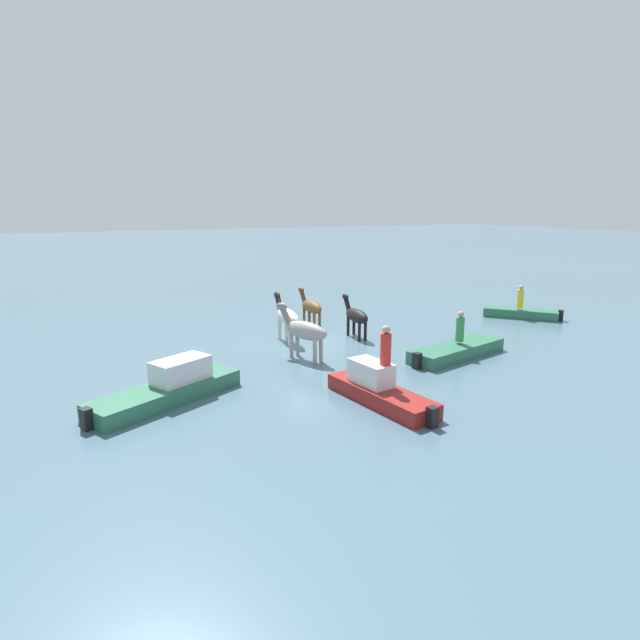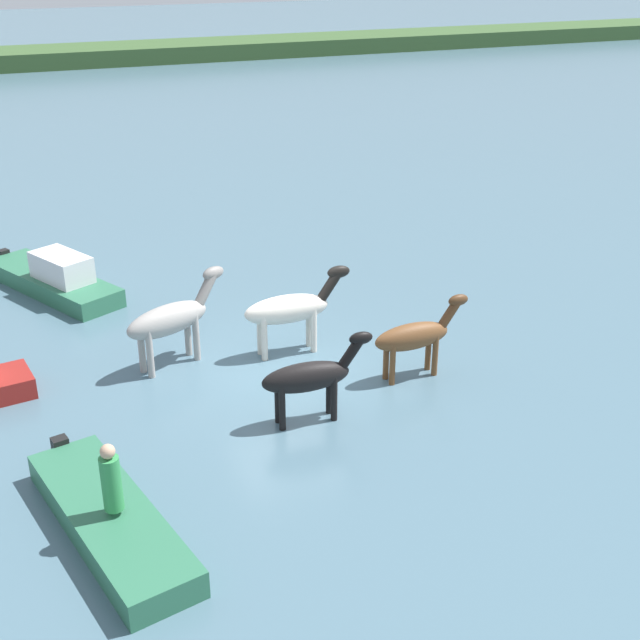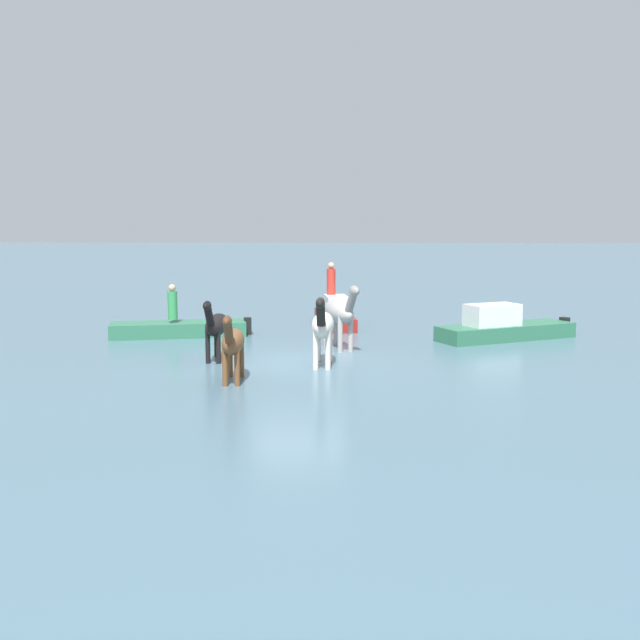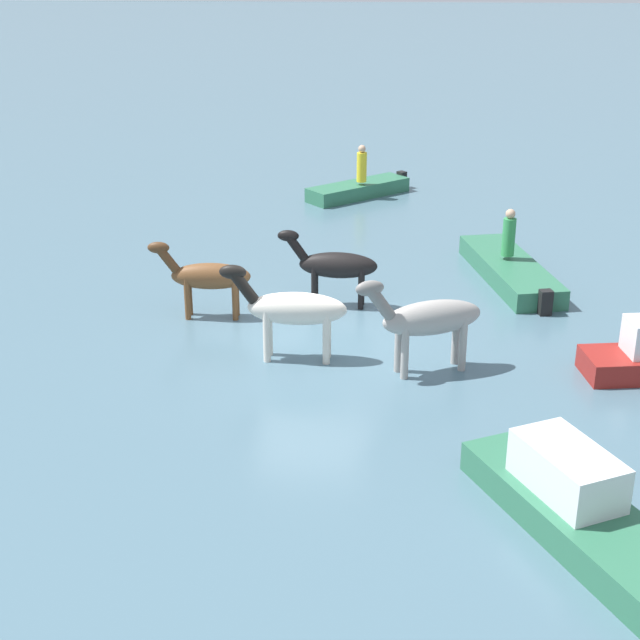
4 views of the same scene
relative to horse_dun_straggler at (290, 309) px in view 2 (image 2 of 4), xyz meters
The scene contains 9 objects.
ground_plane 1.35m from the horse_dun_straggler, 119.22° to the right, with size 206.96×206.96×0.00m, color #476675.
distant_shoreline 50.13m from the horse_dun_straggler, 90.44° to the left, with size 186.26×6.00×2.40m, color #36542B.
horse_dun_straggler is the anchor object (origin of this frame).
horse_rear_stallion 3.07m from the horse_dun_straggler, 102.85° to the right, with size 2.31×0.61×1.79m.
horse_lead 2.98m from the horse_dun_straggler, 45.00° to the right, with size 2.27×0.60×1.77m.
horse_mid_herd 2.70m from the horse_dun_straggler, behind, with size 2.59×1.35×2.04m.
boat_tender_starboard 7.13m from the horse_dun_straggler, 134.66° to the right, with size 2.22×4.75×0.73m.
boat_motor_center 7.51m from the horse_dun_straggler, 129.28° to the left, with size 3.33×4.85×1.34m.
person_helmsman_aft 7.14m from the horse_dun_straggler, 133.15° to the right, with size 0.32×0.32×1.19m.
Camera 2 is at (-5.53, -15.91, 8.94)m, focal length 47.39 mm.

